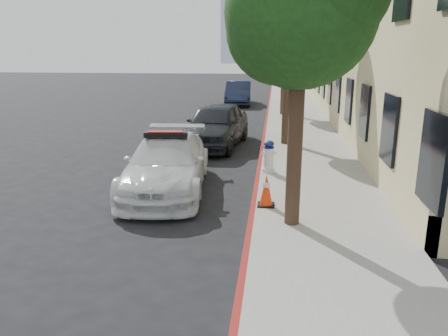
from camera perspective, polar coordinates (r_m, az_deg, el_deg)
ground at (r=11.34m, az=-6.37°, el=-3.36°), size 120.00×120.00×0.00m
sidewalk at (r=20.80m, az=9.70°, el=5.21°), size 3.20×50.00×0.15m
curb_strip at (r=20.77m, az=5.44°, el=5.34°), size 0.12×50.00×0.15m
building at (r=26.37m, az=22.48°, el=17.12°), size 8.00×36.00×10.00m
tree_near at (r=8.49m, az=10.20°, el=19.60°), size 2.92×2.82×5.62m
tree_mid at (r=16.47m, az=8.59°, el=16.99°), size 2.77×2.64×5.43m
tree_far at (r=24.47m, az=8.08°, el=16.87°), size 3.10×3.00×5.81m
police_car at (r=11.48m, az=-7.47°, el=0.56°), size 2.47×5.09×1.58m
parked_car_mid at (r=16.74m, az=-1.09°, el=5.65°), size 2.48×5.03×1.65m
parked_car_far at (r=30.05m, az=1.90°, el=9.77°), size 1.91×4.82×1.56m
fire_hydrant at (r=12.66m, az=5.86°, el=1.47°), size 0.40×0.36×0.94m
traffic_cone at (r=9.94m, az=5.54°, el=-2.92°), size 0.39×0.39×0.73m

